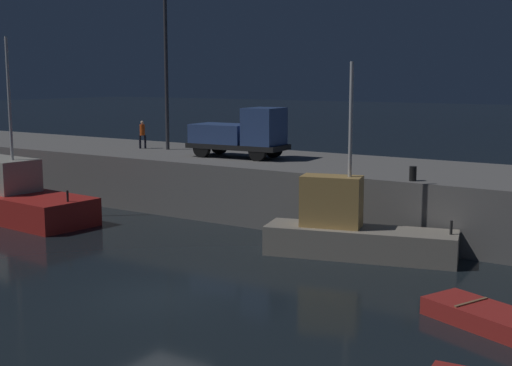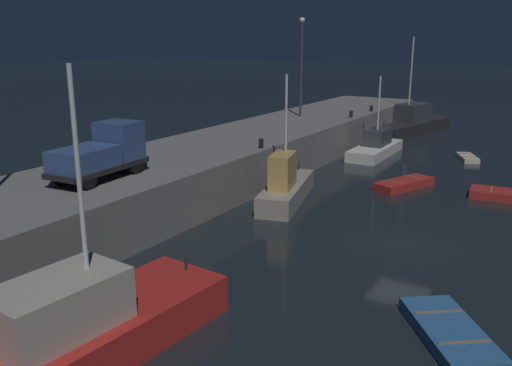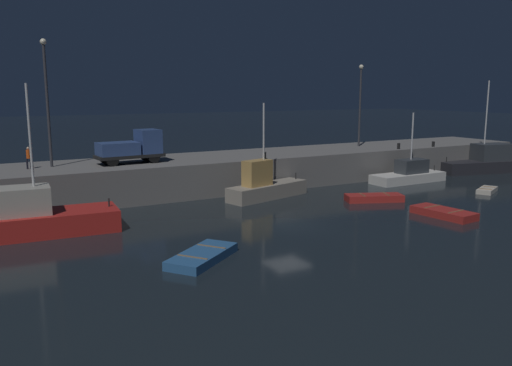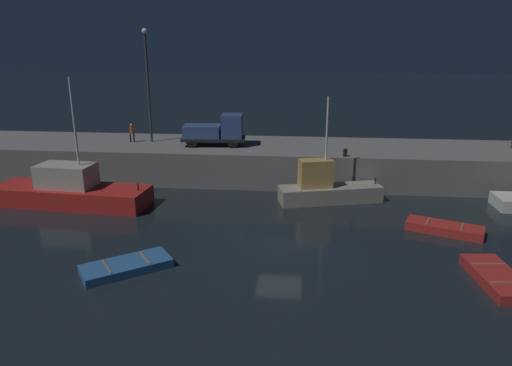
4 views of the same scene
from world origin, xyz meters
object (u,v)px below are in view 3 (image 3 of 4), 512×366
object	(u,v)px
fishing_boat_blue	(409,174)
lamp_post_east	(360,99)
fishing_boat_white	(20,220)
utility_truck	(133,147)
lamp_post_west	(47,94)
fishing_trawler_green	(265,186)
fishing_boat_orange	(489,162)
dinghy_red_small	(487,190)
dockworker	(29,156)
bollard_central	(264,156)
rowboat_blue_far	(443,213)
bollard_east	(399,146)
bollard_west	(433,144)
rowboat_white_mid	(374,198)
dinghy_orange_near	(202,256)

from	to	relation	value
fishing_boat_blue	lamp_post_east	bearing A→B (deg)	93.23
fishing_boat_white	utility_truck	distance (m)	11.89
lamp_post_west	fishing_trawler_green	bearing A→B (deg)	-23.35
fishing_boat_orange	dinghy_red_small	xyz separation A→B (m)	(-9.64, -7.13, -0.79)
dockworker	bollard_central	world-z (taller)	dockworker
dinghy_red_small	rowboat_blue_far	size ratio (longest dim) A/B	0.70
rowboat_blue_far	dockworker	xyz separation A→B (m)	(-23.12, 16.50, 3.31)
fishing_trawler_green	lamp_post_east	distance (m)	17.20
fishing_boat_white	bollard_east	world-z (taller)	fishing_boat_white
fishing_trawler_green	bollard_east	world-z (taller)	fishing_trawler_green
lamp_post_west	bollard_west	bearing A→B (deg)	-5.95
fishing_boat_blue	rowboat_white_mid	distance (m)	9.64
fishing_boat_white	bollard_west	xyz separation A→B (m)	(37.95, 4.92, 1.97)
dinghy_orange_near	bollard_central	distance (m)	18.00
rowboat_white_mid	bollard_west	size ratio (longest dim) A/B	8.71
lamp_post_west	bollard_east	xyz separation A→B (m)	(30.46, -3.53, -4.92)
dockworker	bollard_east	xyz separation A→B (m)	(32.00, -3.17, -0.61)
fishing_boat_blue	rowboat_white_mid	world-z (taller)	fishing_boat_blue
dinghy_red_small	lamp_post_west	world-z (taller)	lamp_post_west
fishing_boat_orange	dockworker	world-z (taller)	fishing_boat_orange
fishing_boat_white	lamp_post_west	size ratio (longest dim) A/B	1.20
lamp_post_east	dockworker	xyz separation A→B (m)	(-30.41, -0.73, -3.76)
fishing_trawler_green	lamp_post_west	bearing A→B (deg)	156.65
fishing_boat_orange	utility_truck	distance (m)	35.62
lamp_post_east	bollard_central	distance (m)	14.52
fishing_boat_orange	utility_truck	bearing A→B (deg)	172.42
fishing_trawler_green	fishing_boat_orange	bearing A→B (deg)	1.09
dinghy_orange_near	fishing_boat_white	bearing A→B (deg)	129.31
dinghy_orange_near	lamp_post_east	distance (m)	31.18
rowboat_white_mid	dockworker	size ratio (longest dim) A/B	2.86
dinghy_orange_near	dinghy_red_small	bearing A→B (deg)	9.75
dinghy_orange_near	dockworker	bearing A→B (deg)	108.84
bollard_central	bollard_east	bearing A→B (deg)	0.83
bollard_central	lamp_post_west	bearing A→B (deg)	166.54
lamp_post_east	rowboat_blue_far	bearing A→B (deg)	-112.96
bollard_east	bollard_west	bearing A→B (deg)	-1.41
lamp_post_west	bollard_east	bearing A→B (deg)	-6.61
rowboat_blue_far	bollard_east	distance (m)	16.25
bollard_east	fishing_boat_white	bearing A→B (deg)	-171.44
lamp_post_west	bollard_central	bearing A→B (deg)	-13.46
dinghy_red_small	lamp_post_east	size ratio (longest dim) A/B	0.37
rowboat_blue_far	dinghy_red_small	bearing A→B (deg)	22.76
fishing_boat_orange	bollard_central	bearing A→B (deg)	175.63
dinghy_orange_near	dinghy_red_small	size ratio (longest dim) A/B	1.48
dinghy_red_small	rowboat_blue_far	xyz separation A→B (m)	(-9.68, -4.06, 0.07)
fishing_boat_blue	dinghy_red_small	distance (m)	6.91
lamp_post_east	utility_truck	size ratio (longest dim) A/B	1.55
rowboat_white_mid	dockworker	distance (m)	25.04
dinghy_orange_near	dockworker	size ratio (longest dim) A/B	2.82
dinghy_orange_near	bollard_west	distance (m)	33.75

